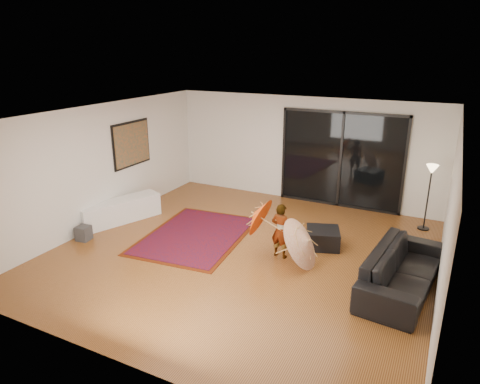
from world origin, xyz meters
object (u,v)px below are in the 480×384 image
Objects in this scene: child at (281,231)px; media_console at (120,211)px; sofa at (402,270)px; ottoman at (323,238)px.

media_console is at bearing 8.41° from child.
sofa is at bearing -176.54° from child.
media_console is at bearing -169.98° from ottoman.
ottoman is (4.58, 0.81, -0.08)m from media_console.
media_console is 1.77× the size of child.
sofa reaches higher than media_console.
media_console reaches higher than ottoman.
ottoman is at bearing -119.10° from child.
media_console is 2.94× the size of ottoman.
media_console is 4.65m from ottoman.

